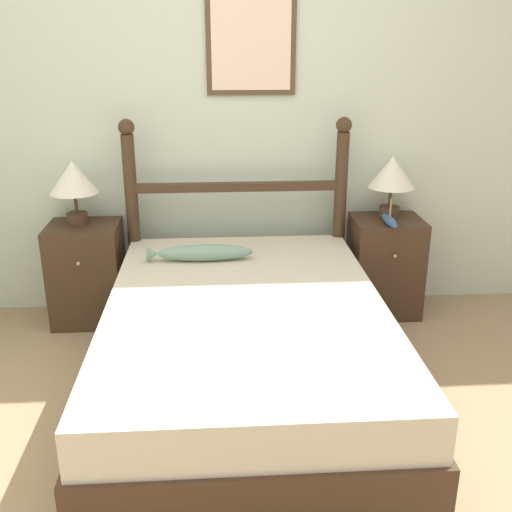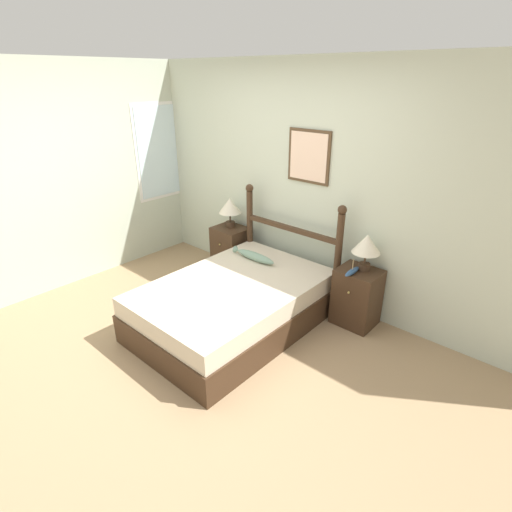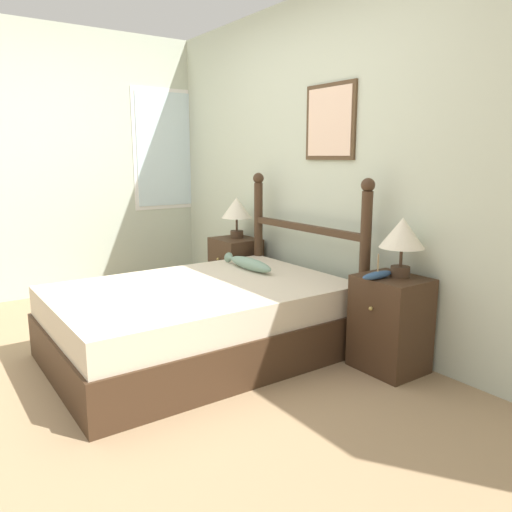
{
  "view_description": "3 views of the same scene",
  "coord_description": "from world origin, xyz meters",
  "px_view_note": "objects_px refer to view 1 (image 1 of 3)",
  "views": [
    {
      "loc": [
        -0.06,
        -1.9,
        1.63
      ],
      "look_at": [
        0.13,
        0.93,
        0.6
      ],
      "focal_mm": 42.0,
      "sensor_mm": 36.0,
      "label": 1
    },
    {
      "loc": [
        2.54,
        -1.82,
        2.38
      ],
      "look_at": [
        0.11,
        0.92,
        0.7
      ],
      "focal_mm": 28.0,
      "sensor_mm": 36.0,
      "label": 2
    },
    {
      "loc": [
        2.95,
        -0.93,
        1.34
      ],
      "look_at": [
        0.16,
        1.02,
        0.66
      ],
      "focal_mm": 35.0,
      "sensor_mm": 36.0,
      "label": 3
    }
  ],
  "objects_px": {
    "model_boat": "(390,221)",
    "fish_pillow": "(201,253)",
    "nightstand_right": "(384,266)",
    "bed": "(246,349)",
    "nightstand_left": "(87,273)",
    "table_lamp_left": "(73,180)",
    "table_lamp_right": "(392,174)"
  },
  "relations": [
    {
      "from": "nightstand_left",
      "to": "table_lamp_left",
      "type": "xyz_separation_m",
      "value": [
        -0.03,
        0.04,
        0.56
      ]
    },
    {
      "from": "table_lamp_left",
      "to": "table_lamp_right",
      "type": "height_order",
      "value": "same"
    },
    {
      "from": "table_lamp_right",
      "to": "fish_pillow",
      "type": "relative_size",
      "value": 0.64
    },
    {
      "from": "bed",
      "to": "fish_pillow",
      "type": "distance_m",
      "value": 0.66
    },
    {
      "from": "bed",
      "to": "table_lamp_left",
      "type": "distance_m",
      "value": 1.45
    },
    {
      "from": "table_lamp_left",
      "to": "table_lamp_right",
      "type": "bearing_deg",
      "value": 0.35
    },
    {
      "from": "model_boat",
      "to": "fish_pillow",
      "type": "distance_m",
      "value": 1.12
    },
    {
      "from": "nightstand_right",
      "to": "table_lamp_right",
      "type": "distance_m",
      "value": 0.57
    },
    {
      "from": "nightstand_right",
      "to": "fish_pillow",
      "type": "distance_m",
      "value": 1.19
    },
    {
      "from": "table_lamp_right",
      "to": "model_boat",
      "type": "bearing_deg",
      "value": -104.17
    },
    {
      "from": "nightstand_left",
      "to": "model_boat",
      "type": "xyz_separation_m",
      "value": [
        1.79,
        -0.11,
        0.33
      ]
    },
    {
      "from": "table_lamp_left",
      "to": "fish_pillow",
      "type": "height_order",
      "value": "table_lamp_left"
    },
    {
      "from": "table_lamp_left",
      "to": "table_lamp_right",
      "type": "xyz_separation_m",
      "value": [
        1.86,
        0.01,
        0.0
      ]
    },
    {
      "from": "table_lamp_left",
      "to": "model_boat",
      "type": "distance_m",
      "value": 1.84
    },
    {
      "from": "nightstand_left",
      "to": "table_lamp_left",
      "type": "bearing_deg",
      "value": 131.5
    },
    {
      "from": "table_lamp_left",
      "to": "model_boat",
      "type": "height_order",
      "value": "table_lamp_left"
    },
    {
      "from": "nightstand_right",
      "to": "fish_pillow",
      "type": "bearing_deg",
      "value": -163.77
    },
    {
      "from": "nightstand_left",
      "to": "nightstand_right",
      "type": "relative_size",
      "value": 1.0
    },
    {
      "from": "model_boat",
      "to": "bed",
      "type": "bearing_deg",
      "value": -139.19
    },
    {
      "from": "model_boat",
      "to": "table_lamp_right",
      "type": "bearing_deg",
      "value": 75.83
    },
    {
      "from": "bed",
      "to": "fish_pillow",
      "type": "relative_size",
      "value": 3.36
    },
    {
      "from": "table_lamp_left",
      "to": "bed",
      "type": "bearing_deg",
      "value": -44.12
    },
    {
      "from": "table_lamp_right",
      "to": "bed",
      "type": "bearing_deg",
      "value": -135.01
    },
    {
      "from": "nightstand_right",
      "to": "fish_pillow",
      "type": "height_order",
      "value": "nightstand_right"
    },
    {
      "from": "nightstand_right",
      "to": "table_lamp_right",
      "type": "xyz_separation_m",
      "value": [
        0.02,
        0.05,
        0.56
      ]
    },
    {
      "from": "model_boat",
      "to": "fish_pillow",
      "type": "relative_size",
      "value": 0.45
    },
    {
      "from": "model_boat",
      "to": "fish_pillow",
      "type": "bearing_deg",
      "value": -169.01
    },
    {
      "from": "bed",
      "to": "model_boat",
      "type": "xyz_separation_m",
      "value": [
        0.88,
        0.76,
        0.39
      ]
    },
    {
      "from": "table_lamp_left",
      "to": "fish_pillow",
      "type": "distance_m",
      "value": 0.88
    },
    {
      "from": "bed",
      "to": "table_lamp_left",
      "type": "height_order",
      "value": "table_lamp_left"
    },
    {
      "from": "nightstand_right",
      "to": "table_lamp_left",
      "type": "height_order",
      "value": "table_lamp_left"
    },
    {
      "from": "bed",
      "to": "nightstand_right",
      "type": "height_order",
      "value": "nightstand_right"
    }
  ]
}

